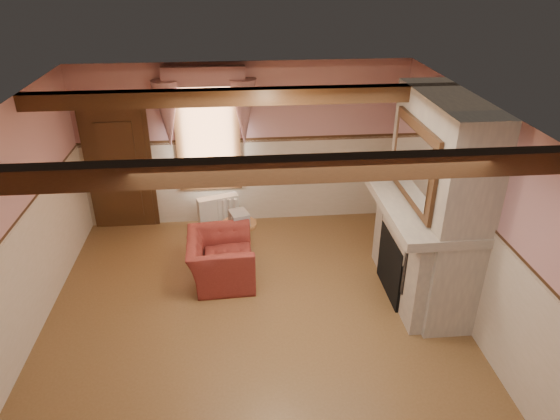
{
  "coord_description": "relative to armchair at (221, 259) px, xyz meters",
  "views": [
    {
      "loc": [
        -0.14,
        -5.03,
        4.31
      ],
      "look_at": [
        0.4,
        0.8,
        1.28
      ],
      "focal_mm": 32.0,
      "sensor_mm": 36.0,
      "label": 1
    }
  ],
  "objects": [
    {
      "name": "floor",
      "position": [
        0.43,
        -1.14,
        -0.35
      ],
      "size": [
        5.5,
        6.0,
        0.01
      ],
      "primitive_type": "cube",
      "color": "brown",
      "rests_on": "ground"
    },
    {
      "name": "ceiling",
      "position": [
        0.43,
        -1.14,
        2.45
      ],
      "size": [
        5.5,
        6.0,
        0.01
      ],
      "primitive_type": "cube",
      "color": "silver",
      "rests_on": "wall_back"
    },
    {
      "name": "wall_back",
      "position": [
        0.43,
        1.86,
        1.05
      ],
      "size": [
        5.5,
        0.02,
        2.8
      ],
      "primitive_type": "cube",
      "color": "tan",
      "rests_on": "floor"
    },
    {
      "name": "wall_left",
      "position": [
        -2.32,
        -1.14,
        1.05
      ],
      "size": [
        0.02,
        6.0,
        2.8
      ],
      "primitive_type": "cube",
      "color": "tan",
      "rests_on": "floor"
    },
    {
      "name": "wall_right",
      "position": [
        3.18,
        -1.14,
        1.05
      ],
      "size": [
        0.02,
        6.0,
        2.8
      ],
      "primitive_type": "cube",
      "color": "tan",
      "rests_on": "floor"
    },
    {
      "name": "wainscot",
      "position": [
        0.43,
        -1.14,
        0.4
      ],
      "size": [
        5.5,
        6.0,
        1.5
      ],
      "primitive_type": null,
      "color": "beige",
      "rests_on": "floor"
    },
    {
      "name": "chair_rail",
      "position": [
        0.43,
        -1.14,
        1.15
      ],
      "size": [
        5.5,
        6.0,
        0.08
      ],
      "primitive_type": null,
      "color": "black",
      "rests_on": "wainscot"
    },
    {
      "name": "firebox",
      "position": [
        2.43,
        -0.54,
        0.1
      ],
      "size": [
        0.2,
        0.95,
        0.9
      ],
      "primitive_type": "cube",
      "color": "black",
      "rests_on": "floor"
    },
    {
      "name": "armchair",
      "position": [
        0.0,
        0.0,
        0.0
      ],
      "size": [
        0.98,
        1.11,
        0.7
      ],
      "primitive_type": "imported",
      "rotation": [
        0.0,
        0.0,
        1.61
      ],
      "color": "maroon",
      "rests_on": "floor"
    },
    {
      "name": "side_table",
      "position": [
        0.28,
        0.68,
        -0.07
      ],
      "size": [
        0.68,
        0.68,
        0.55
      ],
      "primitive_type": "cylinder",
      "rotation": [
        0.0,
        0.0,
        0.27
      ],
      "color": "brown",
      "rests_on": "floor"
    },
    {
      "name": "book_stack",
      "position": [
        0.29,
        0.68,
        0.3
      ],
      "size": [
        0.34,
        0.38,
        0.2
      ],
      "primitive_type": "cube",
      "rotation": [
        0.0,
        0.0,
        0.29
      ],
      "color": "#B7AD8C",
      "rests_on": "side_table"
    },
    {
      "name": "radiator",
      "position": [
        -0.06,
        1.56,
        -0.05
      ],
      "size": [
        0.72,
        0.39,
        0.6
      ],
      "primitive_type": "cube",
      "rotation": [
        0.0,
        0.0,
        0.32
      ],
      "color": "silver",
      "rests_on": "floor"
    },
    {
      "name": "bowl",
      "position": [
        2.68,
        -0.33,
        1.12
      ],
      "size": [
        0.36,
        0.36,
        0.09
      ],
      "primitive_type": "imported",
      "color": "brown",
      "rests_on": "mantel"
    },
    {
      "name": "mantel_clock",
      "position": [
        2.68,
        0.27,
        1.17
      ],
      "size": [
        0.14,
        0.24,
        0.2
      ],
      "primitive_type": "cube",
      "color": "black",
      "rests_on": "mantel"
    },
    {
      "name": "oil_lamp",
      "position": [
        2.68,
        -0.24,
        1.21
      ],
      "size": [
        0.11,
        0.11,
        0.28
      ],
      "primitive_type": "cylinder",
      "color": "gold",
      "rests_on": "mantel"
    },
    {
      "name": "candle_red",
      "position": [
        2.68,
        -1.01,
        1.15
      ],
      "size": [
        0.06,
        0.06,
        0.16
      ],
      "primitive_type": "cylinder",
      "color": "maroon",
      "rests_on": "mantel"
    },
    {
      "name": "jar_yellow",
      "position": [
        2.68,
        -1.13,
        1.13
      ],
      "size": [
        0.06,
        0.06,
        0.12
      ],
      "primitive_type": "cylinder",
      "color": "yellow",
      "rests_on": "mantel"
    },
    {
      "name": "fireplace",
      "position": [
        2.86,
        -0.54,
        1.05
      ],
      "size": [
        0.85,
        2.0,
        2.8
      ],
      "primitive_type": "cube",
      "color": "gray",
      "rests_on": "floor"
    },
    {
      "name": "mantel",
      "position": [
        2.68,
        -0.54,
        1.01
      ],
      "size": [
        1.05,
        2.05,
        0.12
      ],
      "primitive_type": "cube",
      "color": "gray",
      "rests_on": "fireplace"
    },
    {
      "name": "overmantel_mirror",
      "position": [
        2.49,
        -0.54,
        1.62
      ],
      "size": [
        0.06,
        1.44,
        1.04
      ],
      "primitive_type": "cube",
      "color": "silver",
      "rests_on": "fireplace"
    },
    {
      "name": "door",
      "position": [
        -1.67,
        1.8,
        0.7
      ],
      "size": [
        1.1,
        0.1,
        2.1
      ],
      "primitive_type": "cube",
      "color": "black",
      "rests_on": "floor"
    },
    {
      "name": "window",
      "position": [
        -0.17,
        1.83,
        1.3
      ],
      "size": [
        1.06,
        0.08,
        2.02
      ],
      "primitive_type": "cube",
      "color": "white",
      "rests_on": "wall_back"
    },
    {
      "name": "window_drapes",
      "position": [
        -0.17,
        1.74,
        1.9
      ],
      "size": [
        1.3,
        0.14,
        1.4
      ],
      "primitive_type": "cube",
      "color": "gray",
      "rests_on": "wall_back"
    },
    {
      "name": "ceiling_beam_front",
      "position": [
        0.43,
        -2.34,
        2.35
      ],
      "size": [
        5.5,
        0.18,
        0.2
      ],
      "primitive_type": "cube",
      "color": "black",
      "rests_on": "ceiling"
    },
    {
      "name": "ceiling_beam_back",
      "position": [
        0.43,
        0.06,
        2.35
      ],
      "size": [
        5.5,
        0.18,
        0.2
      ],
      "primitive_type": "cube",
      "color": "black",
      "rests_on": "ceiling"
    }
  ]
}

